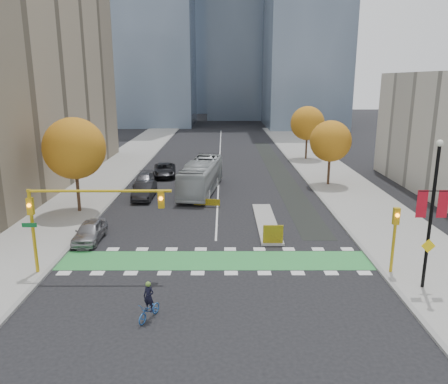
{
  "coord_description": "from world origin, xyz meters",
  "views": [
    {
      "loc": [
        0.54,
        -24.45,
        11.19
      ],
      "look_at": [
        0.59,
        7.43,
        3.0
      ],
      "focal_mm": 35.0,
      "sensor_mm": 36.0,
      "label": 1
    }
  ],
  "objects_px": {
    "parked_car_c": "(144,180)",
    "hazard_board": "(273,234)",
    "banner_lamppost": "(432,209)",
    "tree_west": "(74,148)",
    "traffic_signal_west": "(75,209)",
    "cyclist": "(149,307)",
    "parked_car_b": "(144,190)",
    "parked_car_d": "(164,170)",
    "traffic_signal_east": "(395,230)",
    "tree_east_near": "(331,141)",
    "tree_east_far": "(307,123)",
    "parked_car_a": "(90,231)",
    "bus": "(201,176)"
  },
  "relations": [
    {
      "from": "hazard_board",
      "to": "traffic_signal_east",
      "type": "height_order",
      "value": "traffic_signal_east"
    },
    {
      "from": "parked_car_b",
      "to": "tree_west",
      "type": "bearing_deg",
      "value": -136.46
    },
    {
      "from": "traffic_signal_east",
      "to": "cyclist",
      "type": "relative_size",
      "value": 2.08
    },
    {
      "from": "hazard_board",
      "to": "tree_west",
      "type": "height_order",
      "value": "tree_west"
    },
    {
      "from": "cyclist",
      "to": "tree_east_near",
      "type": "bearing_deg",
      "value": 85.96
    },
    {
      "from": "tree_west",
      "to": "banner_lamppost",
      "type": "xyz_separation_m",
      "value": [
        23.5,
        -14.5,
        -1.01
      ]
    },
    {
      "from": "tree_east_near",
      "to": "tree_east_far",
      "type": "bearing_deg",
      "value": 88.21
    },
    {
      "from": "parked_car_d",
      "to": "traffic_signal_west",
      "type": "bearing_deg",
      "value": -98.75
    },
    {
      "from": "traffic_signal_west",
      "to": "cyclist",
      "type": "bearing_deg",
      "value": -45.81
    },
    {
      "from": "tree_west",
      "to": "bus",
      "type": "relative_size",
      "value": 0.7
    },
    {
      "from": "tree_east_near",
      "to": "parked_car_a",
      "type": "height_order",
      "value": "tree_east_near"
    },
    {
      "from": "banner_lamppost",
      "to": "cyclist",
      "type": "bearing_deg",
      "value": -168.09
    },
    {
      "from": "tree_west",
      "to": "traffic_signal_west",
      "type": "bearing_deg",
      "value": -71.98
    },
    {
      "from": "tree_east_near",
      "to": "parked_car_d",
      "type": "height_order",
      "value": "tree_east_near"
    },
    {
      "from": "banner_lamppost",
      "to": "tree_west",
      "type": "bearing_deg",
      "value": 148.32
    },
    {
      "from": "parked_car_a",
      "to": "banner_lamppost",
      "type": "bearing_deg",
      "value": -19.49
    },
    {
      "from": "banner_lamppost",
      "to": "parked_car_a",
      "type": "distance_m",
      "value": 22.17
    },
    {
      "from": "tree_west",
      "to": "banner_lamppost",
      "type": "relative_size",
      "value": 0.99
    },
    {
      "from": "tree_east_near",
      "to": "hazard_board",
      "type": "bearing_deg",
      "value": -114.2
    },
    {
      "from": "hazard_board",
      "to": "banner_lamppost",
      "type": "xyz_separation_m",
      "value": [
        7.5,
        -6.7,
        3.81
      ]
    },
    {
      "from": "tree_west",
      "to": "tree_east_near",
      "type": "relative_size",
      "value": 1.16
    },
    {
      "from": "parked_car_b",
      "to": "hazard_board",
      "type": "bearing_deg",
      "value": -47.75
    },
    {
      "from": "traffic_signal_west",
      "to": "bus",
      "type": "distance_m",
      "value": 20.86
    },
    {
      "from": "parked_car_c",
      "to": "hazard_board",
      "type": "bearing_deg",
      "value": -56.78
    },
    {
      "from": "hazard_board",
      "to": "traffic_signal_west",
      "type": "bearing_deg",
      "value": -158.45
    },
    {
      "from": "cyclist",
      "to": "parked_car_d",
      "type": "bearing_deg",
      "value": 120.72
    },
    {
      "from": "tree_west",
      "to": "bus",
      "type": "bearing_deg",
      "value": 35.19
    },
    {
      "from": "tree_west",
      "to": "parked_car_d",
      "type": "height_order",
      "value": "tree_west"
    },
    {
      "from": "tree_east_far",
      "to": "tree_east_near",
      "type": "bearing_deg",
      "value": -91.79
    },
    {
      "from": "traffic_signal_west",
      "to": "parked_car_d",
      "type": "relative_size",
      "value": 1.53
    },
    {
      "from": "tree_east_near",
      "to": "banner_lamppost",
      "type": "relative_size",
      "value": 0.85
    },
    {
      "from": "tree_east_near",
      "to": "tree_west",
      "type": "bearing_deg",
      "value": -157.38
    },
    {
      "from": "tree_west",
      "to": "tree_east_near",
      "type": "bearing_deg",
      "value": 22.62
    },
    {
      "from": "cyclist",
      "to": "parked_car_c",
      "type": "xyz_separation_m",
      "value": [
        -5.03,
        27.15,
        0.02
      ]
    },
    {
      "from": "parked_car_b",
      "to": "parked_car_d",
      "type": "height_order",
      "value": "parked_car_b"
    },
    {
      "from": "banner_lamppost",
      "to": "tree_east_near",
      "type": "bearing_deg",
      "value": 88.83
    },
    {
      "from": "traffic_signal_east",
      "to": "parked_car_b",
      "type": "height_order",
      "value": "traffic_signal_east"
    },
    {
      "from": "traffic_signal_east",
      "to": "traffic_signal_west",
      "type": "bearing_deg",
      "value": -179.99
    },
    {
      "from": "parked_car_c",
      "to": "parked_car_b",
      "type": "bearing_deg",
      "value": -81.13
    },
    {
      "from": "tree_east_far",
      "to": "parked_car_c",
      "type": "distance_m",
      "value": 26.69
    },
    {
      "from": "parked_car_a",
      "to": "tree_west",
      "type": "bearing_deg",
      "value": 113.81
    },
    {
      "from": "parked_car_a",
      "to": "parked_car_c",
      "type": "distance_m",
      "value": 16.61
    },
    {
      "from": "parked_car_d",
      "to": "tree_west",
      "type": "bearing_deg",
      "value": -116.4
    },
    {
      "from": "banner_lamppost",
      "to": "parked_car_a",
      "type": "relative_size",
      "value": 1.94
    },
    {
      "from": "parked_car_d",
      "to": "parked_car_a",
      "type": "bearing_deg",
      "value": -102.34
    },
    {
      "from": "parked_car_c",
      "to": "parked_car_d",
      "type": "xyz_separation_m",
      "value": [
        1.54,
        5.0,
        0.09
      ]
    },
    {
      "from": "tree_west",
      "to": "parked_car_c",
      "type": "height_order",
      "value": "tree_west"
    },
    {
      "from": "parked_car_d",
      "to": "parked_car_c",
      "type": "bearing_deg",
      "value": -112.88
    },
    {
      "from": "cyclist",
      "to": "parked_car_d",
      "type": "distance_m",
      "value": 32.34
    },
    {
      "from": "banner_lamppost",
      "to": "parked_car_d",
      "type": "distance_m",
      "value": 34.42
    }
  ]
}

